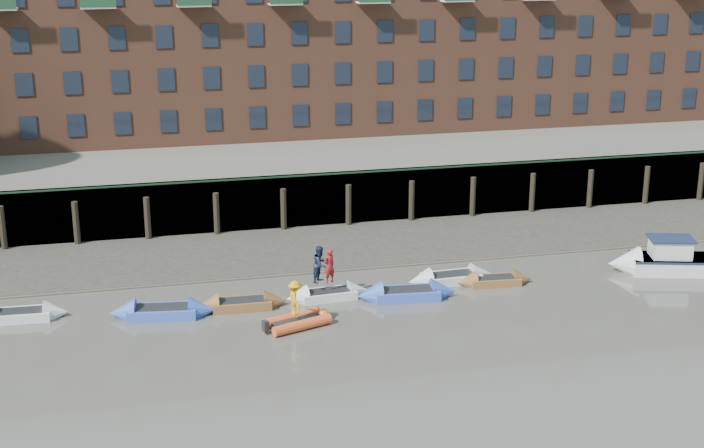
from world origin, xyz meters
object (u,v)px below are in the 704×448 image
object	(u,v)px
motor_launch	(658,261)
rowboat_6	(494,281)
rib_tender	(299,321)
rowboat_2	(242,304)
rowboat_0	(19,315)
person_rib_crew	(295,299)
rowboat_1	(162,312)
person_rower_a	(329,266)
person_rower_b	(320,264)
rowboat_4	(407,294)
rowboat_5	(451,278)
rowboat_3	(328,295)

from	to	relation	value
motor_launch	rowboat_6	bearing A→B (deg)	14.24
rib_tender	rowboat_2	bearing A→B (deg)	110.79
rowboat_0	person_rib_crew	world-z (taller)	person_rib_crew
rowboat_6	rib_tender	bearing A→B (deg)	-160.05
rowboat_2	rowboat_1	bearing A→B (deg)	-175.59
rowboat_0	person_rower_a	distance (m)	14.75
rowboat_1	rib_tender	distance (m)	6.58
rowboat_1	person_rower_b	size ratio (longest dim) A/B	2.75
rowboat_4	person_rib_crew	distance (m)	6.45
rowboat_6	rib_tender	size ratio (longest dim) A/B	1.24
rowboat_0	rowboat_4	xyz separation A→B (m)	(18.36, -1.65, 0.03)
rowboat_0	rowboat_5	xyz separation A→B (m)	(21.24, 0.01, 0.01)
rowboat_1	rowboat_3	xyz separation A→B (m)	(8.06, 0.44, -0.04)
rib_tender	rowboat_0	bearing A→B (deg)	143.79
rowboat_1	rowboat_5	world-z (taller)	rowboat_1
rib_tender	person_rower_b	world-z (taller)	person_rower_b
rowboat_2	rowboat_0	bearing A→B (deg)	176.14
rowboat_1	rowboat_4	world-z (taller)	rowboat_4
motor_launch	person_rower_b	xyz separation A→B (m)	(-18.13, 0.54, 1.12)
rowboat_0	rowboat_1	size ratio (longest dim) A/B	0.88
rowboat_6	motor_launch	xyz separation A→B (m)	(9.09, -0.24, 0.42)
rowboat_1	person_rower_b	bearing A→B (deg)	13.03
rowboat_2	person_rower_a	distance (m)	4.64
rowboat_0	rib_tender	xyz separation A→B (m)	(12.58, -3.76, 0.01)
rib_tender	rowboat_4	bearing A→B (deg)	0.54
rowboat_4	rib_tender	world-z (taller)	rowboat_4
rowboat_2	rowboat_3	world-z (taller)	rowboat_2
rowboat_0	person_rower_a	size ratio (longest dim) A/B	2.57
rowboat_3	motor_launch	xyz separation A→B (m)	(17.80, -0.28, 0.41)
rowboat_3	person_rower_a	distance (m)	1.48
rowboat_3	rowboat_4	size ratio (longest dim) A/B	0.85
rowboat_0	rowboat_1	bearing A→B (deg)	-7.77
rowboat_0	rowboat_6	bearing A→B (deg)	0.71
person_rib_crew	person_rower_b	bearing A→B (deg)	-33.01
rowboat_3	motor_launch	size ratio (longest dim) A/B	0.69
rowboat_5	person_rib_crew	size ratio (longest dim) A/B	2.73
rowboat_3	rowboat_6	distance (m)	8.72
rib_tender	rowboat_6	bearing A→B (deg)	-4.13
rowboat_6	person_rower_b	bearing A→B (deg)	-177.36
motor_launch	person_rower_b	size ratio (longest dim) A/B	3.37
rowboat_3	rowboat_5	distance (m)	6.70
rowboat_2	person_rower_b	world-z (taller)	person_rower_b
rowboat_2	rib_tender	world-z (taller)	rowboat_2
person_rower_a	person_rower_b	distance (m)	0.46
rowboat_0	person_rower_b	bearing A→B (deg)	0.65
rowboat_6	rowboat_1	bearing A→B (deg)	-174.12
rowboat_5	motor_launch	bearing A→B (deg)	-7.84
rowboat_5	person_rower_a	distance (m)	6.78
rowboat_4	rowboat_6	distance (m)	5.02
motor_launch	person_rib_crew	xyz separation A→B (m)	(-19.99, -2.79, 0.75)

